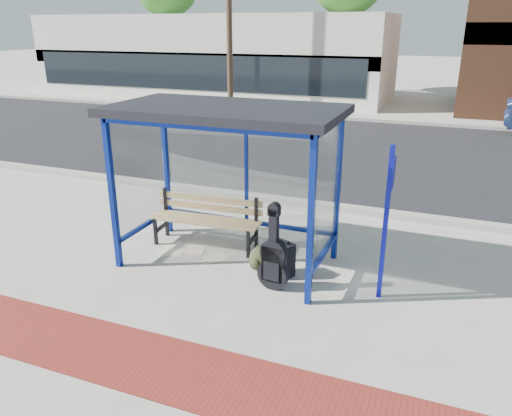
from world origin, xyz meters
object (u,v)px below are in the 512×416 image
at_px(suitcase, 283,259).
at_px(backpack, 258,259).
at_px(bench, 207,217).
at_px(guitar_bag, 273,260).

height_order(suitcase, backpack, suitcase).
relative_size(bench, backpack, 5.25).
bearing_deg(guitar_bag, suitcase, 94.82).
xyz_separation_m(guitar_bag, backpack, (-0.41, 0.46, -0.27)).
distance_m(bench, backpack, 1.29).
distance_m(suitcase, backpack, 0.41).
bearing_deg(suitcase, guitar_bag, -64.98).
xyz_separation_m(suitcase, backpack, (-0.40, 0.03, -0.09)).
height_order(guitar_bag, backpack, guitar_bag).
height_order(bench, backpack, bench).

